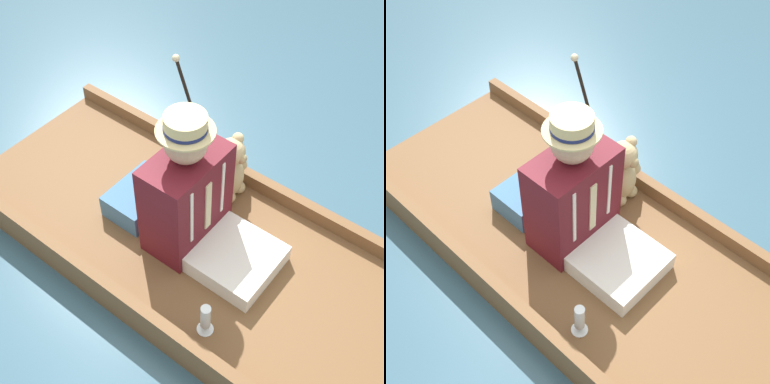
{
  "view_description": "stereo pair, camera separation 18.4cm",
  "coord_description": "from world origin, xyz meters",
  "views": [
    {
      "loc": [
        1.44,
        1.06,
        2.53
      ],
      "look_at": [
        0.0,
        -0.06,
        0.53
      ],
      "focal_mm": 50.0,
      "sensor_mm": 36.0,
      "label": 1
    },
    {
      "loc": [
        1.32,
        1.2,
        2.53
      ],
      "look_at": [
        0.0,
        -0.06,
        0.53
      ],
      "focal_mm": 50.0,
      "sensor_mm": 36.0,
      "label": 2
    }
  ],
  "objects": [
    {
      "name": "wine_glass",
      "position": [
        0.41,
        0.33,
        0.25
      ],
      "size": [
        0.08,
        0.08,
        0.2
      ],
      "color": "silver",
      "rests_on": "punt_boat"
    },
    {
      "name": "punt_boat",
      "position": [
        0.0,
        0.0,
        0.08
      ],
      "size": [
        1.15,
        2.92,
        0.23
      ],
      "color": "brown",
      "rests_on": "ground_plane"
    },
    {
      "name": "teddy_bear",
      "position": [
        -0.4,
        -0.1,
        0.35
      ],
      "size": [
        0.31,
        0.18,
        0.44
      ],
      "color": "tan",
      "rests_on": "punt_boat"
    },
    {
      "name": "walking_cane",
      "position": [
        -0.48,
        -0.45,
        0.58
      ],
      "size": [
        0.04,
        0.3,
        0.75
      ],
      "color": "black",
      "rests_on": "punt_boat"
    },
    {
      "name": "seated_person",
      "position": [
        0.0,
        -0.05,
        0.46
      ],
      "size": [
        0.47,
        0.69,
        0.86
      ],
      "rotation": [
        0.0,
        0.0,
        -0.13
      ],
      "color": "white",
      "rests_on": "punt_boat"
    },
    {
      "name": "ground_plane",
      "position": [
        0.0,
        0.0,
        0.0
      ],
      "size": [
        16.0,
        16.0,
        0.0
      ],
      "primitive_type": "plane",
      "color": "#385B70"
    },
    {
      "name": "seat_cushion",
      "position": [
        0.0,
        -0.45,
        0.22
      ],
      "size": [
        0.39,
        0.27,
        0.15
      ],
      "color": "teal",
      "rests_on": "punt_boat"
    }
  ]
}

